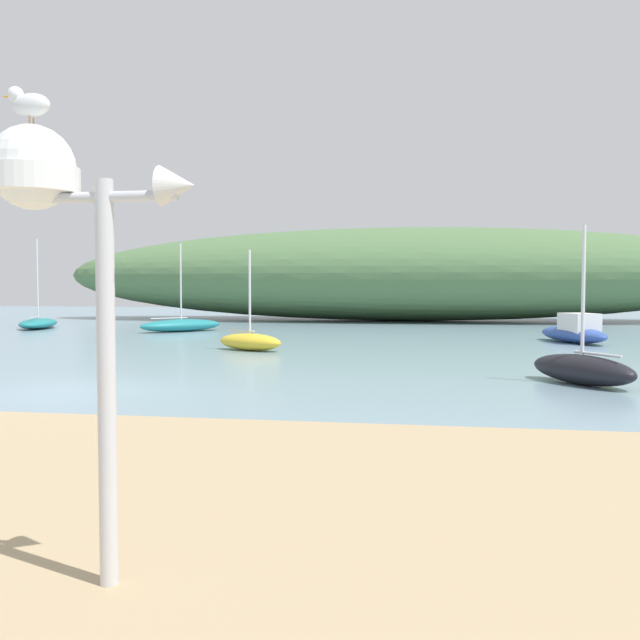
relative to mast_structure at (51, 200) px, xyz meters
The scene contains 9 objects.
ground_plane 10.62m from the mast_structure, 116.76° to the left, with size 120.00×120.00×0.00m, color #7A99A8.
distant_hill 41.24m from the mast_structure, 89.84° to the left, with size 45.61×10.53×6.03m, color #517547.
mast_structure is the anchor object (origin of this frame).
seagull_on_radar 0.65m from the mast_structure, behind, with size 0.37×0.15×0.25m.
sailboat_inner_mooring 13.38m from the mast_structure, 64.49° to the left, with size 2.38×2.91×3.52m.
sailboat_centre_water 29.78m from the mast_structure, 109.33° to the left, with size 3.76×4.14×4.30m.
sailboat_east_reach 19.25m from the mast_structure, 101.51° to the left, with size 2.75×1.95×3.44m.
sailboat_outer_mooring 34.50m from the mast_structure, 121.88° to the left, with size 2.88×4.62×4.69m.
motorboat_far_right 25.36m from the mast_structure, 72.05° to the left, with size 2.69×4.26×1.17m.
Camera 1 is at (7.10, -13.35, 2.15)m, focal length 38.95 mm.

